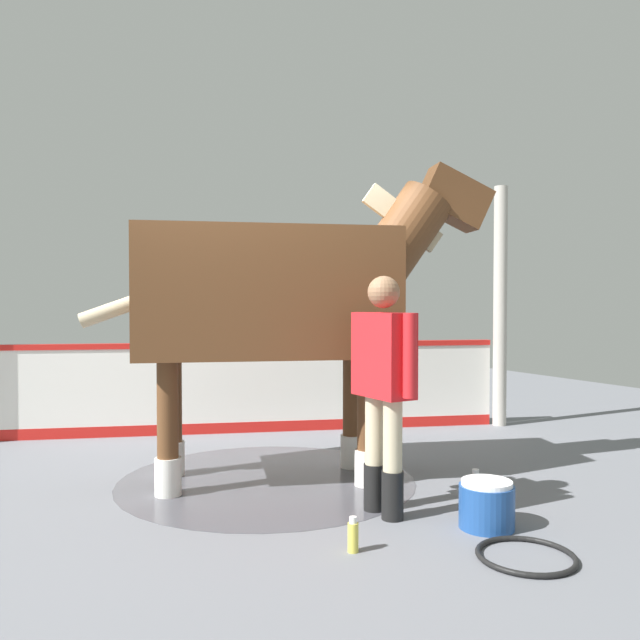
{
  "coord_description": "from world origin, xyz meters",
  "views": [
    {
      "loc": [
        -1.68,
        -4.98,
        1.46
      ],
      "look_at": [
        0.41,
        -0.74,
        1.33
      ],
      "focal_mm": 35.41,
      "sensor_mm": 36.0,
      "label": 1
    }
  ],
  "objects_px": {
    "horse": "(280,295)",
    "bottle_spray": "(476,487)",
    "wash_bucket": "(487,505)",
    "bottle_shampoo": "(353,536)",
    "hose_coil": "(526,556)",
    "handler": "(383,378)"
  },
  "relations": [
    {
      "from": "horse",
      "to": "wash_bucket",
      "type": "relative_size",
      "value": 9.3
    },
    {
      "from": "bottle_spray",
      "to": "hose_coil",
      "type": "distance_m",
      "value": 1.03
    },
    {
      "from": "bottle_spray",
      "to": "hose_coil",
      "type": "relative_size",
      "value": 0.43
    },
    {
      "from": "horse",
      "to": "bottle_shampoo",
      "type": "relative_size",
      "value": 15.96
    },
    {
      "from": "hose_coil",
      "to": "bottle_spray",
      "type": "bearing_deg",
      "value": 65.83
    },
    {
      "from": "wash_bucket",
      "to": "bottle_spray",
      "type": "distance_m",
      "value": 0.53
    },
    {
      "from": "horse",
      "to": "handler",
      "type": "distance_m",
      "value": 1.29
    },
    {
      "from": "horse",
      "to": "bottle_shampoo",
      "type": "xyz_separation_m",
      "value": [
        -0.2,
        -1.59,
        -1.43
      ]
    },
    {
      "from": "handler",
      "to": "bottle_shampoo",
      "type": "relative_size",
      "value": 7.92
    },
    {
      "from": "bottle_shampoo",
      "to": "horse",
      "type": "bearing_deg",
      "value": 82.68
    },
    {
      "from": "bottle_shampoo",
      "to": "hose_coil",
      "type": "xyz_separation_m",
      "value": [
        0.84,
        -0.52,
        -0.08
      ]
    },
    {
      "from": "horse",
      "to": "bottle_spray",
      "type": "bearing_deg",
      "value": -31.78
    },
    {
      "from": "horse",
      "to": "bottle_shampoo",
      "type": "distance_m",
      "value": 2.14
    },
    {
      "from": "horse",
      "to": "hose_coil",
      "type": "xyz_separation_m",
      "value": [
        0.63,
        -2.11,
        -1.5
      ]
    },
    {
      "from": "hose_coil",
      "to": "bottle_shampoo",
      "type": "bearing_deg",
      "value": 147.98
    },
    {
      "from": "bottle_shampoo",
      "to": "bottle_spray",
      "type": "height_order",
      "value": "bottle_spray"
    },
    {
      "from": "hose_coil",
      "to": "wash_bucket",
      "type": "bearing_deg",
      "value": 74.61
    },
    {
      "from": "bottle_spray",
      "to": "hose_coil",
      "type": "bearing_deg",
      "value": -114.17
    },
    {
      "from": "handler",
      "to": "wash_bucket",
      "type": "height_order",
      "value": "handler"
    },
    {
      "from": "wash_bucket",
      "to": "bottle_shampoo",
      "type": "bearing_deg",
      "value": 177.82
    },
    {
      "from": "handler",
      "to": "horse",
      "type": "bearing_deg",
      "value": -78.65
    },
    {
      "from": "handler",
      "to": "wash_bucket",
      "type": "bearing_deg",
      "value": 127.97
    }
  ]
}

